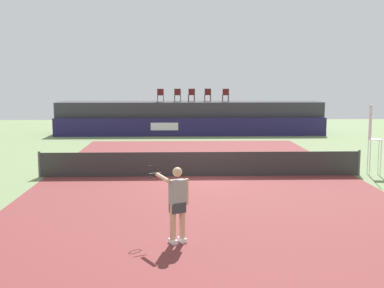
{
  "coord_description": "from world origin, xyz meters",
  "views": [
    {
      "loc": [
        -0.95,
        -18.85,
        3.75
      ],
      "look_at": [
        -0.28,
        2.0,
        1.0
      ],
      "focal_mm": 46.27,
      "sensor_mm": 36.0,
      "label": 1
    }
  ],
  "objects_px": {
    "spectator_chair_center": "(192,94)",
    "umpire_chair": "(372,135)",
    "spectator_chair_left": "(178,94)",
    "spectator_chair_right": "(208,94)",
    "tennis_player": "(177,202)",
    "spectator_chair_far_right": "(226,94)",
    "net_post_near": "(39,164)",
    "spectator_chair_far_left": "(160,95)",
    "net_post_far": "(359,163)"
  },
  "relations": [
    {
      "from": "spectator_chair_far_right",
      "to": "net_post_near",
      "type": "relative_size",
      "value": 0.89
    },
    {
      "from": "tennis_player",
      "to": "spectator_chair_far_left",
      "type": "bearing_deg",
      "value": 92.68
    },
    {
      "from": "umpire_chair",
      "to": "spectator_chair_left",
      "type": "bearing_deg",
      "value": 116.38
    },
    {
      "from": "spectator_chair_far_left",
      "to": "spectator_chair_left",
      "type": "bearing_deg",
      "value": 12.67
    },
    {
      "from": "tennis_player",
      "to": "umpire_chair",
      "type": "bearing_deg",
      "value": 45.73
    },
    {
      "from": "net_post_near",
      "to": "spectator_chair_far_right",
      "type": "bearing_deg",
      "value": 60.24
    },
    {
      "from": "spectator_chair_center",
      "to": "net_post_far",
      "type": "bearing_deg",
      "value": -68.41
    },
    {
      "from": "net_post_far",
      "to": "tennis_player",
      "type": "bearing_deg",
      "value": -132.43
    },
    {
      "from": "spectator_chair_right",
      "to": "umpire_chair",
      "type": "xyz_separation_m",
      "value": [
        5.44,
        -15.5,
        -1.11
      ]
    },
    {
      "from": "spectator_chair_left",
      "to": "spectator_chair_right",
      "type": "bearing_deg",
      "value": 8.33
    },
    {
      "from": "net_post_far",
      "to": "umpire_chair",
      "type": "bearing_deg",
      "value": 2.17
    },
    {
      "from": "spectator_chair_left",
      "to": "tennis_player",
      "type": "xyz_separation_m",
      "value": [
        -0.1,
        -23.03,
        -1.73
      ]
    },
    {
      "from": "net_post_near",
      "to": "net_post_far",
      "type": "xyz_separation_m",
      "value": [
        12.4,
        0.0,
        0.0
      ]
    },
    {
      "from": "spectator_chair_far_left",
      "to": "spectator_chair_right",
      "type": "distance_m",
      "value": 3.31
    },
    {
      "from": "spectator_chair_far_left",
      "to": "spectator_chair_left",
      "type": "distance_m",
      "value": 1.2
    },
    {
      "from": "spectator_chair_far_right",
      "to": "tennis_player",
      "type": "xyz_separation_m",
      "value": [
        -3.4,
        -22.95,
        -1.73
      ]
    },
    {
      "from": "spectator_chair_left",
      "to": "umpire_chair",
      "type": "relative_size",
      "value": 0.32
    },
    {
      "from": "spectator_chair_right",
      "to": "tennis_player",
      "type": "height_order",
      "value": "spectator_chair_right"
    },
    {
      "from": "spectator_chair_far_right",
      "to": "spectator_chair_left",
      "type": "bearing_deg",
      "value": 178.69
    },
    {
      "from": "net_post_near",
      "to": "tennis_player",
      "type": "xyz_separation_m",
      "value": [
        5.25,
        -7.82,
        0.46
      ]
    },
    {
      "from": "spectator_chair_center",
      "to": "spectator_chair_right",
      "type": "xyz_separation_m",
      "value": [
        1.13,
        0.15,
        0.0
      ]
    },
    {
      "from": "umpire_chair",
      "to": "spectator_chair_right",
      "type": "bearing_deg",
      "value": 109.36
    },
    {
      "from": "spectator_chair_center",
      "to": "umpire_chair",
      "type": "relative_size",
      "value": 0.32
    },
    {
      "from": "spectator_chair_right",
      "to": "net_post_far",
      "type": "bearing_deg",
      "value": -72.3
    },
    {
      "from": "spectator_chair_far_left",
      "to": "net_post_far",
      "type": "bearing_deg",
      "value": -61.23
    },
    {
      "from": "spectator_chair_far_right",
      "to": "net_post_near",
      "type": "xyz_separation_m",
      "value": [
        -8.65,
        -15.14,
        -2.19
      ]
    },
    {
      "from": "spectator_chair_right",
      "to": "tennis_player",
      "type": "bearing_deg",
      "value": -95.37
    },
    {
      "from": "spectator_chair_center",
      "to": "umpire_chair",
      "type": "height_order",
      "value": "spectator_chair_center"
    },
    {
      "from": "tennis_player",
      "to": "spectator_chair_far_right",
      "type": "bearing_deg",
      "value": 81.57
    },
    {
      "from": "spectator_chair_center",
      "to": "spectator_chair_far_left",
      "type": "bearing_deg",
      "value": -168.84
    },
    {
      "from": "spectator_chair_left",
      "to": "tennis_player",
      "type": "relative_size",
      "value": 0.5
    },
    {
      "from": "spectator_chair_center",
      "to": "umpire_chair",
      "type": "distance_m",
      "value": 16.74
    },
    {
      "from": "spectator_chair_left",
      "to": "net_post_near",
      "type": "bearing_deg",
      "value": -109.4
    },
    {
      "from": "spectator_chair_center",
      "to": "net_post_near",
      "type": "height_order",
      "value": "spectator_chair_center"
    },
    {
      "from": "spectator_chair_far_left",
      "to": "tennis_player",
      "type": "xyz_separation_m",
      "value": [
        1.06,
        -22.77,
        -1.73
      ]
    },
    {
      "from": "spectator_chair_right",
      "to": "net_post_near",
      "type": "height_order",
      "value": "spectator_chair_right"
    },
    {
      "from": "spectator_chair_far_right",
      "to": "umpire_chair",
      "type": "xyz_separation_m",
      "value": [
        4.24,
        -15.12,
        -1.11
      ]
    },
    {
      "from": "spectator_chair_left",
      "to": "umpire_chair",
      "type": "bearing_deg",
      "value": -63.62
    },
    {
      "from": "spectator_chair_right",
      "to": "umpire_chair",
      "type": "bearing_deg",
      "value": -70.64
    },
    {
      "from": "spectator_chair_center",
      "to": "tennis_player",
      "type": "relative_size",
      "value": 0.5
    },
    {
      "from": "net_post_near",
      "to": "spectator_chair_far_left",
      "type": "bearing_deg",
      "value": 74.34
    },
    {
      "from": "spectator_chair_far_left",
      "to": "spectator_chair_far_right",
      "type": "xyz_separation_m",
      "value": [
        4.46,
        0.19,
        0.0
      ]
    },
    {
      "from": "spectator_chair_right",
      "to": "net_post_near",
      "type": "xyz_separation_m",
      "value": [
        -7.45,
        -15.52,
        -2.19
      ]
    },
    {
      "from": "net_post_far",
      "to": "tennis_player",
      "type": "relative_size",
      "value": 0.56
    },
    {
      "from": "spectator_chair_far_left",
      "to": "tennis_player",
      "type": "distance_m",
      "value": 22.86
    },
    {
      "from": "net_post_far",
      "to": "net_post_near",
      "type": "bearing_deg",
      "value": 180.0
    },
    {
      "from": "spectator_chair_far_right",
      "to": "spectator_chair_center",
      "type": "bearing_deg",
      "value": 174.31
    },
    {
      "from": "spectator_chair_left",
      "to": "spectator_chair_far_right",
      "type": "bearing_deg",
      "value": -1.31
    },
    {
      "from": "spectator_chair_far_left",
      "to": "umpire_chair",
      "type": "distance_m",
      "value": 17.32
    },
    {
      "from": "spectator_chair_left",
      "to": "net_post_near",
      "type": "height_order",
      "value": "spectator_chair_left"
    }
  ]
}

